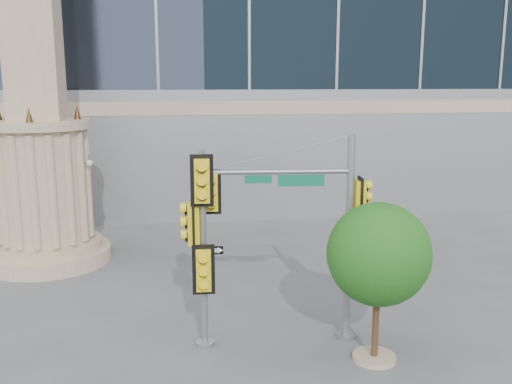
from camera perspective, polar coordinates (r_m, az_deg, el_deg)
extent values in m
plane|color=#545456|center=(13.38, -1.20, -17.79)|extent=(120.00, 120.00, 0.00)
cylinder|color=tan|center=(22.02, -20.02, -5.90)|extent=(4.40, 4.40, 0.50)
cylinder|color=tan|center=(21.91, -20.09, -4.90)|extent=(3.80, 3.80, 0.30)
cylinder|color=tan|center=(21.43, -20.48, 0.64)|extent=(3.00, 3.00, 4.00)
cylinder|color=tan|center=(21.16, -20.89, 6.37)|extent=(3.50, 3.50, 0.30)
cone|color=#472D14|center=(20.90, -17.45, 7.63)|extent=(0.24, 0.24, 0.50)
cylinder|color=slate|center=(15.17, 8.94, -14.01)|extent=(0.48, 0.48, 0.10)
cylinder|color=slate|center=(14.28, 9.26, -4.77)|extent=(0.19, 0.19, 5.17)
cylinder|color=slate|center=(13.61, 2.03, 2.03)|extent=(3.62, 0.41, 0.12)
cube|color=#0C6845|center=(13.70, 4.54, 1.15)|extent=(1.12, 0.12, 0.28)
cube|color=yellow|center=(13.63, -4.50, -0.01)|extent=(0.49, 0.28, 1.08)
cube|color=yellow|center=(14.09, 10.35, -0.69)|extent=(0.28, 0.49, 1.08)
cube|color=black|center=(14.13, 9.38, -4.40)|extent=(0.79, 0.09, 0.26)
cube|color=#B51910|center=(14.30, 9.30, -6.73)|extent=(0.28, 0.05, 0.40)
cylinder|color=slate|center=(14.65, -5.12, -14.84)|extent=(0.47, 0.47, 0.12)
cylinder|color=slate|center=(13.77, -5.30, -5.91)|extent=(0.18, 0.18, 4.88)
cube|color=yellow|center=(13.15, -5.43, 1.14)|extent=(0.55, 0.30, 1.22)
cube|color=yellow|center=(13.59, -6.26, -3.18)|extent=(0.30, 0.55, 1.22)
cube|color=yellow|center=(13.69, -5.26, -7.74)|extent=(0.55, 0.30, 1.22)
cube|color=black|center=(13.65, -4.56, -5.85)|extent=(0.61, 0.06, 0.20)
cylinder|color=tan|center=(14.24, 11.73, -15.87)|extent=(1.01, 1.01, 0.11)
cylinder|color=#382314|center=(13.83, 11.89, -12.34)|extent=(0.16, 0.16, 2.03)
sphere|color=#1D5B14|center=(13.28, 12.17, -6.09)|extent=(2.37, 2.37, 2.37)
sphere|color=#1D5B14|center=(13.81, 13.69, -6.95)|extent=(1.46, 1.46, 1.46)
sphere|color=#1D5B14|center=(12.99, 10.90, -7.75)|extent=(1.24, 1.24, 1.24)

